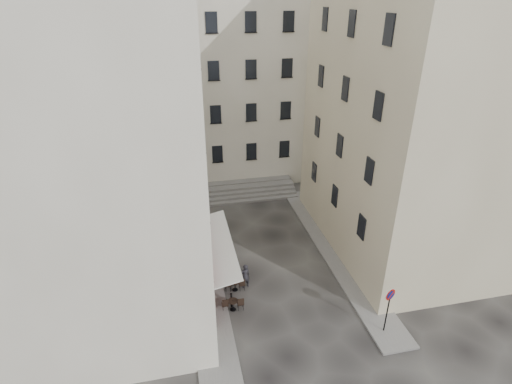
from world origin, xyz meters
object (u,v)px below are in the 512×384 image
object	(u,v)px
no_parking_sign	(389,303)
bistro_table_b	(235,284)
bistro_table_a	(233,304)
pedestrian	(245,276)

from	to	relation	value
no_parking_sign	bistro_table_b	size ratio (longest dim) A/B	2.39
no_parking_sign	bistro_table_b	bearing A→B (deg)	125.56
bistro_table_a	bistro_table_b	world-z (taller)	bistro_table_a
bistro_table_a	pedestrian	distance (m)	2.11
no_parking_sign	bistro_table_a	world-z (taller)	no_parking_sign
bistro_table_b	no_parking_sign	bearing A→B (deg)	-34.65
no_parking_sign	bistro_table_a	distance (m)	8.33
no_parking_sign	bistro_table_b	xyz separation A→B (m)	(-7.10, 4.91, -1.58)
pedestrian	no_parking_sign	bearing A→B (deg)	126.12
bistro_table_b	pedestrian	distance (m)	0.79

